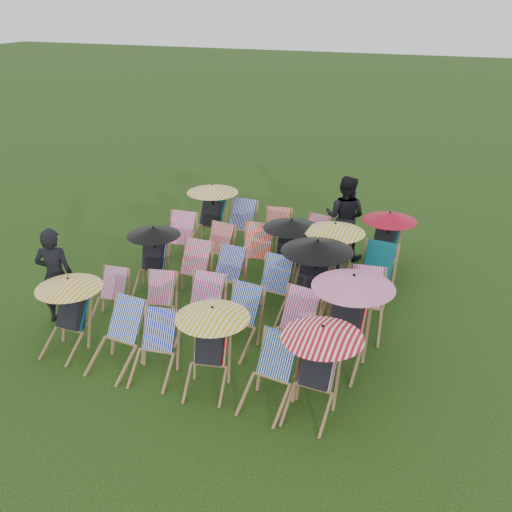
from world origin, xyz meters
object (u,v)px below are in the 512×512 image
at_px(deckchair_0, 67,314).
at_px(deckchair_29, 384,242).
at_px(person_rear, 345,217).
at_px(person_left, 55,276).
at_px(deckchair_5, 315,369).

xyz_separation_m(deckchair_0, deckchair_29, (4.08, 4.59, 0.03)).
bearing_deg(deckchair_29, person_rear, 161.36).
height_order(deckchair_0, person_left, person_left).
distance_m(deckchair_5, deckchair_29, 4.61).
bearing_deg(person_rear, deckchair_5, 103.96).
relative_size(deckchair_0, deckchair_29, 0.95).
bearing_deg(person_left, deckchair_0, 119.06).
relative_size(deckchair_5, person_rear, 0.72).
height_order(deckchair_29, person_rear, person_rear).
xyz_separation_m(deckchair_29, person_left, (-4.80, -3.93, 0.19)).
bearing_deg(deckchair_29, person_left, -131.06).
xyz_separation_m(deckchair_29, person_rear, (-0.92, 0.49, 0.22)).
bearing_deg(deckchair_29, deckchair_5, -81.25).
height_order(deckchair_5, person_rear, person_rear).
distance_m(deckchair_29, person_rear, 1.07).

